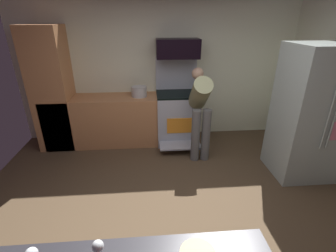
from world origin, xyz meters
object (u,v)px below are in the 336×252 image
Objects in this scene: refrigerator at (311,114)px; person_cook at (200,107)px; microwave at (178,48)px; stock_pot at (139,91)px; oven_range at (177,115)px; wine_glass_far at (98,247)px.

refrigerator reaches higher than person_cook.
microwave is 1.00m from stock_pot.
microwave is at bearing 90.00° from oven_range.
refrigerator is 6.94× the size of stock_pot.
oven_range is 2.16m from refrigerator.
wine_glass_far is 0.59× the size of stock_pot.
refrigerator is at bearing -26.33° from stock_pot.
person_cook is at bearing 66.89° from wine_glass_far.
oven_range is at bearing 117.84° from person_cook.
microwave reaches higher than wine_glass_far.
stock_pot is at bearing 179.04° from oven_range.
wine_glass_far is (-1.13, -2.66, 0.14)m from person_cook.
oven_range is 2.09× the size of microwave.
refrigerator is (1.75, -1.20, 0.44)m from oven_range.
microwave is 3.49m from wine_glass_far.
oven_range is 5.66× the size of stock_pot.
microwave is 2.30m from refrigerator.
stock_pot is at bearing 149.71° from person_cook.
oven_range reaches higher than person_cook.
stock_pot is (-0.69, 0.01, 0.48)m from oven_range.
stock_pot is at bearing -173.40° from microwave.
oven_range reaches higher than stock_pot.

